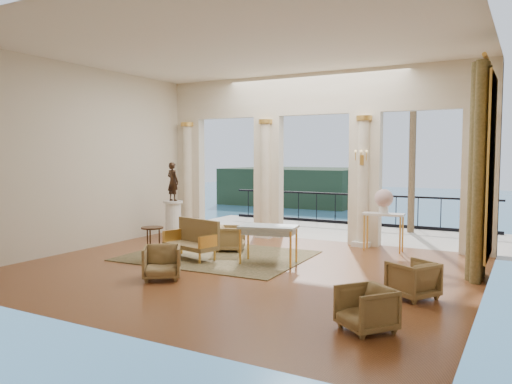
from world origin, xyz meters
The scene contains 23 objects.
floor centered at (0.00, 0.00, 0.00)m, with size 9.00×9.00×0.00m, color #512C15.
room_walls centered at (0.00, -1.12, 2.88)m, with size 9.00×9.00×9.00m.
arcade centered at (0.00, 3.82, 2.58)m, with size 9.00×0.56×4.50m.
terrace centered at (0.00, 5.80, -0.05)m, with size 10.00×3.60×0.10m, color #AA9D8C.
balustrade centered at (0.00, 7.40, 0.41)m, with size 9.00×0.06×1.03m.
palm_tree centered at (2.00, 6.60, 4.09)m, with size 2.00×2.00×4.50m.
headland centered at (-30.00, 70.00, -3.00)m, with size 22.00×18.00×6.00m, color black.
sea centered at (0.00, 60.00, -6.00)m, with size 160.00×160.00×0.00m, color #2A5E82.
curtain centered at (4.28, 1.50, 2.02)m, with size 0.33×1.40×4.09m.
window_frame centered at (4.47, 1.50, 2.10)m, with size 0.04×1.60×3.40m, color #E8B14C.
wall_sconce centered at (1.40, 3.51, 2.23)m, with size 0.30×0.11×0.33m.
rug centered at (-1.12, 0.80, 0.01)m, with size 3.98×3.09×0.02m, color #2E321A.
armchair_a centered at (-0.89, -1.47, 0.35)m, with size 0.68×0.63×0.70m, color #4C381E.
armchair_b centered at (3.28, -2.33, 0.33)m, with size 0.64×0.60×0.65m, color #4C381E.
armchair_c centered at (3.50, -0.46, 0.34)m, with size 0.65×0.61×0.67m, color #4C381E.
armchair_d centered at (-1.20, 1.47, 0.34)m, with size 0.66×0.62×0.68m, color #4C381E.
settee centered at (-1.48, 0.34, 0.43)m, with size 1.42×0.86×0.88m.
game_table centered at (0.27, 0.66, 0.74)m, with size 1.31×0.89×0.83m.
pedestal centered at (-3.50, 2.18, 0.51)m, with size 0.58×0.58×1.06m.
statue centered at (-3.50, 2.18, 1.59)m, with size 0.39×0.25×1.06m, color black.
console_table centered at (2.04, 3.26, 0.77)m, with size 1.00×0.44×0.92m.
urn centered at (2.04, 3.26, 1.26)m, with size 0.44×0.44×0.58m.
side_table centered at (-2.00, -0.43, 0.66)m, with size 0.48×0.48×0.77m.
Camera 1 is at (5.13, -8.68, 2.34)m, focal length 35.00 mm.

